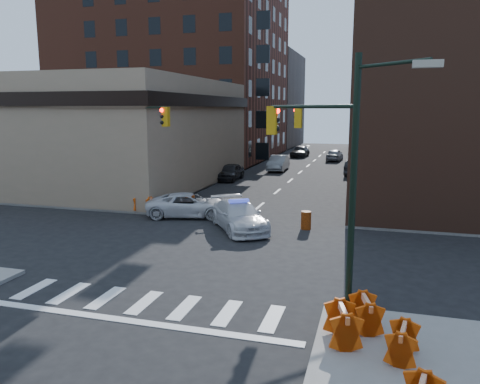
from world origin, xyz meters
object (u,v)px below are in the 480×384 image
Objects in this scene: pickup at (189,205)px; barrel_road at (306,220)px; barricade_se_a at (343,325)px; police_car at (239,216)px; parked_car_enear at (354,168)px; pedestrian_b at (108,193)px; pedestrian_a at (115,187)px; parked_car_wfar at (278,163)px; parked_car_wnear at (230,172)px; barrel_bank at (190,204)px; barricade_nw_a at (144,204)px.

barrel_road is at bearing -112.51° from pickup.
barricade_se_a is (10.18, -13.80, -0.06)m from pickup.
police_car is 1.18× the size of parked_car_enear.
parked_car_enear is 22.82m from barrel_road.
parked_car_enear is 26.00m from pedestrian_b.
barrel_road is (14.45, -4.26, -0.52)m from pedestrian_a.
parked_car_wnear is at bearing -111.86° from parked_car_wfar.
barrel_road is at bearing -7.19° from pedestrian_b.
pedestrian_a reaches higher than parked_car_wfar.
police_car is 12.17m from pedestrian_a.
pedestrian_a reaches higher than barrel_bank.
pedestrian_b is 1.97× the size of barrel_road.
parked_car_wfar is 2.51× the size of pedestrian_b.
barrel_road is (9.41, -16.12, -0.26)m from parked_car_wnear.
parked_car_enear is 4.14× the size of barrel_bank.
barrel_bank is 0.80× the size of barricade_se_a.
parked_car_wnear is 15.18m from pedestrian_b.
parked_car_wnear is 0.99× the size of parked_car_enear.
pedestrian_b is 13.39m from barrel_road.
parked_car_wfar is at bearing -0.57° from barricade_se_a.
barrel_bank is (-1.37, -21.83, -0.27)m from parked_car_wfar.
parked_car_wnear is 2.28× the size of pedestrian_b.
pedestrian_b reaches higher than barricade_se_a.
pedestrian_b reaches higher than barrel_road.
pickup is 3.01× the size of pedestrian_a.
pickup is 22.98m from parked_car_wfar.
barricade_nw_a is (4.04, -3.31, -0.39)m from pedestrian_a.
barrel_road is (3.54, 1.13, -0.28)m from police_car.
parked_car_wnear is 8.44m from parked_car_wfar.
pedestrian_a reaches higher than parked_car_enear.
police_car is 1.03× the size of pickup.
pickup is 3.06m from barricade_nw_a.
pickup is 5.97m from pedestrian_b.
barricade_se_a is (10.61, -14.94, 0.11)m from barrel_bank.
pedestrian_b is at bearing -108.01° from parked_car_wfar.
pedestrian_b is at bearing 178.63° from barricade_nw_a.
parked_car_wnear is (-5.87, 17.26, -0.01)m from police_car.
parked_car_wfar reaches higher than barrel_bank.
pickup is 5.23× the size of barrel_road.
pedestrian_a is at bearing 120.04° from police_car.
barricade_se_a reaches higher than barrel_road.
parked_car_wnear is 4.49× the size of barrel_road.
parked_car_wnear is at bearing -6.61° from pickup.
parked_car_wfar is 23.59m from pedestrian_b.
parked_car_enear is at bearing -36.77° from pickup.
police_car is at bearing -70.69° from parked_car_wnear.
parked_car_enear is at bearing 44.24° from police_car.
police_car is 2.73× the size of pedestrian_b.
police_car is 3.09× the size of pedestrian_a.
police_car is 25.31m from parked_car_wfar.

